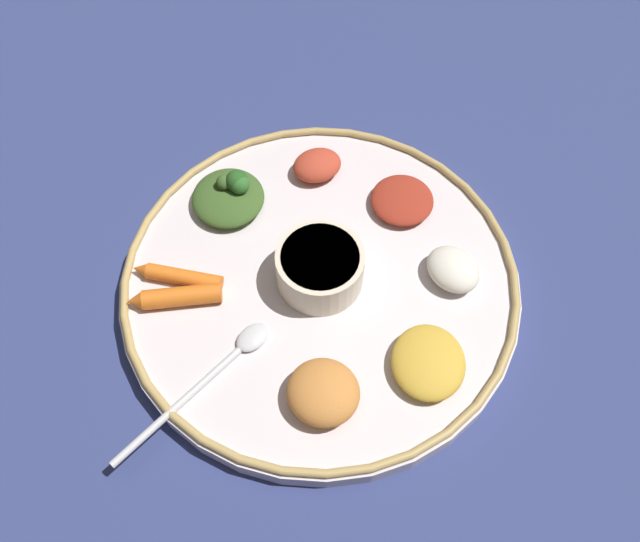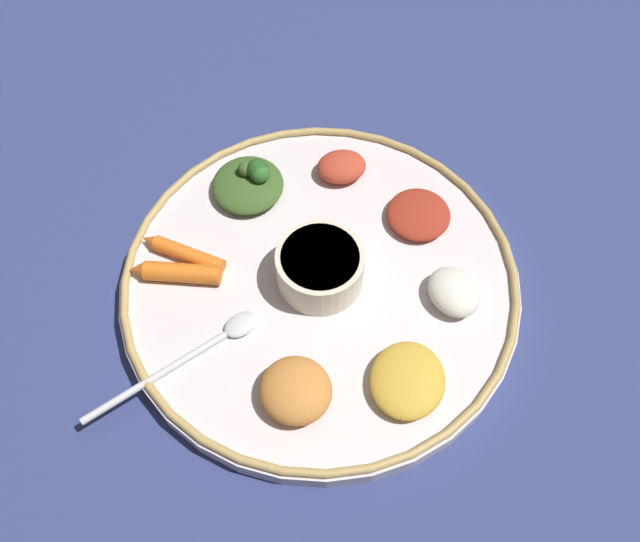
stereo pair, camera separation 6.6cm
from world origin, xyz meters
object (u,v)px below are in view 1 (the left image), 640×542
object	(u,v)px
center_bowl	(320,267)
spoon	(217,370)
carrot_outer	(175,297)
greens_pile	(229,195)
carrot_near_spoon	(178,276)

from	to	relation	value
center_bowl	spoon	xyz separation A→B (m)	(0.13, 0.05, -0.02)
carrot_outer	greens_pile	bearing A→B (deg)	-134.48
center_bowl	carrot_outer	distance (m)	0.14
spoon	carrot_near_spoon	size ratio (longest dim) A/B	2.11
center_bowl	carrot_near_spoon	world-z (taller)	center_bowl
carrot_outer	center_bowl	bearing A→B (deg)	166.44
spoon	greens_pile	distance (m)	0.19
center_bowl	greens_pile	world-z (taller)	center_bowl
center_bowl	greens_pile	distance (m)	0.13
spoon	greens_pile	size ratio (longest dim) A/B	1.82
spoon	greens_pile	xyz separation A→B (m)	(-0.08, -0.17, 0.01)
spoon	greens_pile	bearing A→B (deg)	-113.98
greens_pile	carrot_outer	distance (m)	0.13
center_bowl	greens_pile	size ratio (longest dim) A/B	0.89
greens_pile	center_bowl	bearing A→B (deg)	111.35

